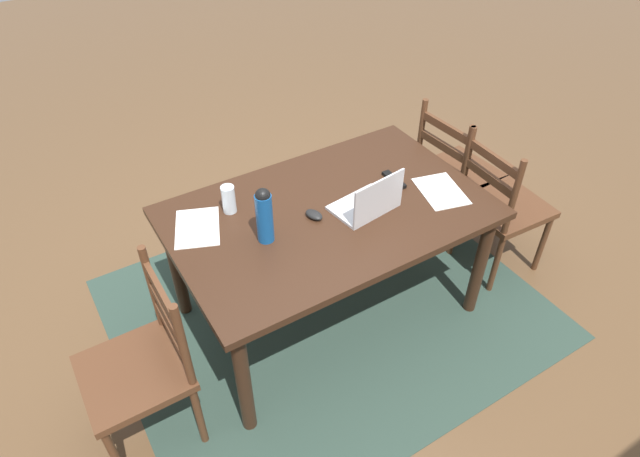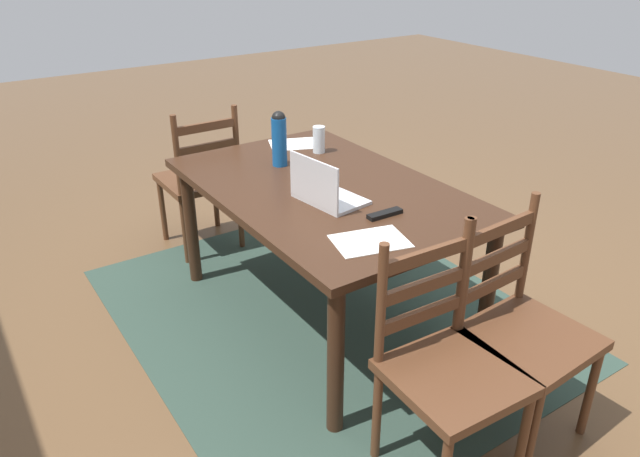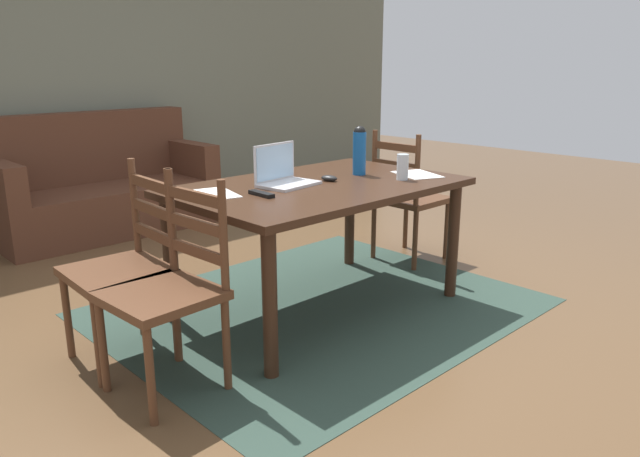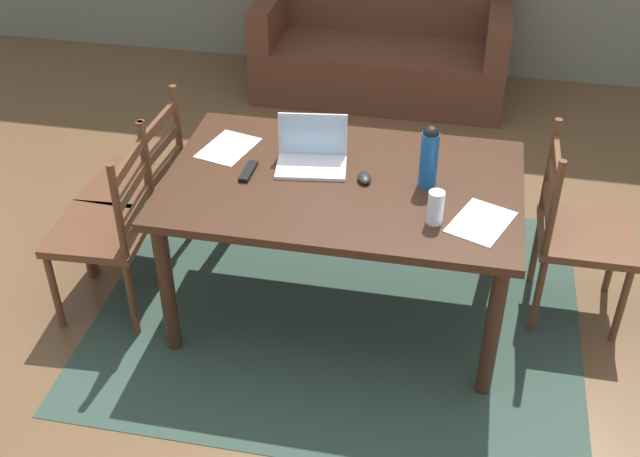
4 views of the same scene
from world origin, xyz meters
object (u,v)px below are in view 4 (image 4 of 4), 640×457
at_px(couch, 382,45).
at_px(drinking_glass, 436,207).
at_px(computer_mouse, 364,178).
at_px(tv_remote, 248,171).
at_px(chair_left_far, 140,185).
at_px(chair_left_near, 107,230).
at_px(chair_right_far, 578,233).
at_px(water_bottle, 429,155).
at_px(laptop, 312,152).
at_px(dining_table, 343,196).

height_order(couch, drinking_glass, couch).
height_order(computer_mouse, tv_remote, computer_mouse).
xyz_separation_m(chair_left_far, computer_mouse, (1.19, -0.19, 0.31)).
distance_m(chair_left_near, computer_mouse, 1.24).
distance_m(chair_right_far, tv_remote, 1.57).
relative_size(chair_right_far, water_bottle, 3.23).
relative_size(chair_left_near, laptop, 2.74).
distance_m(drinking_glass, tv_remote, 0.90).
bearing_deg(computer_mouse, dining_table, 171.29).
bearing_deg(chair_left_near, dining_table, 10.55).
xyz_separation_m(chair_left_near, chair_right_far, (2.18, 0.41, 0.00)).
bearing_deg(laptop, chair_right_far, 4.03).
bearing_deg(chair_right_far, chair_left_near, -169.39).
height_order(dining_table, computer_mouse, computer_mouse).
bearing_deg(chair_left_near, tv_remote, 14.98).
bearing_deg(tv_remote, drinking_glass, 166.92).
bearing_deg(laptop, computer_mouse, -21.88).
bearing_deg(computer_mouse, chair_right_far, -4.85).
height_order(chair_right_far, chair_left_far, same).
xyz_separation_m(chair_left_near, laptop, (0.93, 0.32, 0.35)).
bearing_deg(tv_remote, chair_right_far, -169.72).
xyz_separation_m(chair_left_far, water_bottle, (1.47, -0.17, 0.44)).
bearing_deg(chair_left_far, drinking_glass, -16.72).
distance_m(drinking_glass, computer_mouse, 0.43).
height_order(chair_left_near, computer_mouse, chair_left_near).
bearing_deg(chair_right_far, couch, 117.88).
height_order(chair_left_far, water_bottle, water_bottle).
xyz_separation_m(chair_right_far, chair_left_far, (-2.18, -0.00, 0.00)).
height_order(chair_left_near, water_bottle, water_bottle).
xyz_separation_m(laptop, computer_mouse, (0.26, -0.11, -0.04)).
bearing_deg(laptop, couch, 89.41).
bearing_deg(dining_table, drinking_glass, -30.48).
height_order(laptop, water_bottle, water_bottle).
distance_m(chair_left_far, couch, 2.52).
distance_m(laptop, computer_mouse, 0.28).
bearing_deg(dining_table, couch, 93.19).
bearing_deg(computer_mouse, tv_remote, 168.39).
xyz_separation_m(chair_left_near, drinking_glass, (1.52, -0.05, 0.36)).
relative_size(laptop, water_bottle, 1.18).
bearing_deg(chair_left_far, water_bottle, -6.60).
height_order(dining_table, tv_remote, tv_remote).
xyz_separation_m(couch, laptop, (-0.03, -2.42, 0.45)).
xyz_separation_m(dining_table, chair_left_near, (-1.09, -0.20, -0.20)).
relative_size(chair_left_far, couch, 0.53).
bearing_deg(drinking_glass, laptop, 148.17).
xyz_separation_m(computer_mouse, tv_remote, (-0.53, -0.04, -0.01)).
xyz_separation_m(dining_table, laptop, (-0.17, 0.12, 0.14)).
bearing_deg(water_bottle, computer_mouse, -175.44).
bearing_deg(tv_remote, dining_table, -174.80).
relative_size(laptop, computer_mouse, 3.47).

